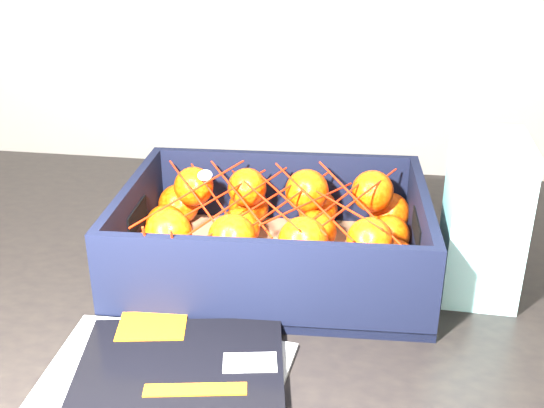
{
  "coord_description": "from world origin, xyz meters",
  "views": [
    {
      "loc": [
        -0.18,
        -0.53,
        1.19
      ],
      "look_at": [
        -0.25,
        0.2,
        0.86
      ],
      "focal_mm": 43.12,
      "sensor_mm": 36.0,
      "label": 1
    }
  ],
  "objects": [
    {
      "name": "retail_carton",
      "position": [
        0.01,
        0.22,
        0.85
      ],
      "size": [
        0.1,
        0.14,
        0.2
      ],
      "primitive_type": "cube",
      "rotation": [
        0.0,
        0.0,
        -0.08
      ],
      "color": "white",
      "rests_on": "table"
    },
    {
      "name": "table",
      "position": [
        -0.34,
        0.22,
        0.65
      ],
      "size": [
        1.24,
        0.87,
        0.75
      ],
      "color": "black",
      "rests_on": "ground"
    },
    {
      "name": "mesh_net",
      "position": [
        -0.26,
        0.23,
        0.85
      ],
      "size": [
        0.33,
        0.26,
        0.09
      ],
      "color": "red",
      "rests_on": "clementine_heap"
    },
    {
      "name": "clementine_heap",
      "position": [
        -0.25,
        0.24,
        0.81
      ],
      "size": [
        0.37,
        0.27,
        0.11
      ],
      "color": "#DA3C04",
      "rests_on": "produce_crate"
    },
    {
      "name": "produce_crate",
      "position": [
        -0.25,
        0.23,
        0.79
      ],
      "size": [
        0.39,
        0.29,
        0.12
      ],
      "color": "#8B6040",
      "rests_on": "table"
    }
  ]
}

